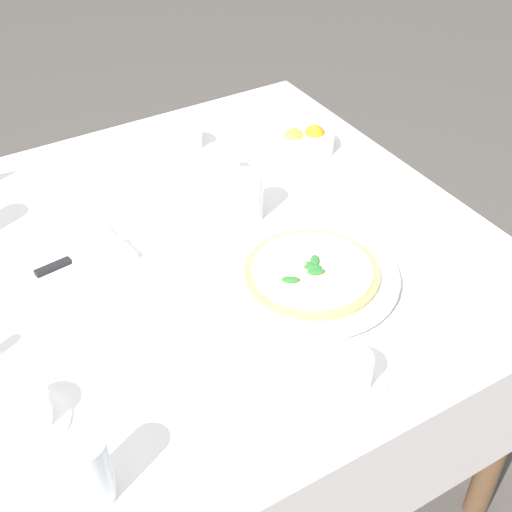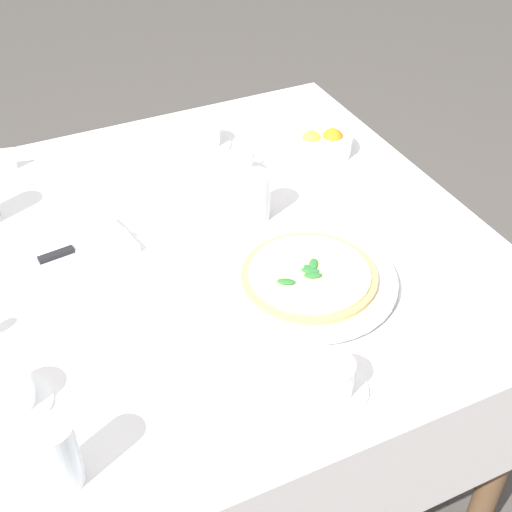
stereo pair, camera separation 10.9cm
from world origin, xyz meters
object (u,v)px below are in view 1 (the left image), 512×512
at_px(water_glass_far_left, 90,474).
at_px(napkin_folded, 76,263).
at_px(dinner_knife, 76,258).
at_px(pizza_plate, 312,277).
at_px(citrus_bowl, 305,141).
at_px(pizza, 312,271).
at_px(coffee_cup_back_corner, 27,411).
at_px(coffee_cup_left_edge, 187,139).
at_px(coffee_cup_right_edge, 224,171).
at_px(coffee_cup_near_left, 350,372).
at_px(water_glass_far_right, 247,199).

distance_m(water_glass_far_left, napkin_folded, 0.55).
distance_m(water_glass_far_left, dinner_knife, 0.55).
relative_size(pizza_plate, napkin_folded, 1.47).
bearing_deg(citrus_bowl, pizza_plate, -122.46).
xyz_separation_m(pizza, water_glass_far_left, (-0.55, -0.23, 0.03)).
bearing_deg(coffee_cup_back_corner, napkin_folded, 59.50).
relative_size(pizza, citrus_bowl, 1.82).
bearing_deg(pizza_plate, water_glass_far_left, -156.93).
relative_size(coffee_cup_left_edge, citrus_bowl, 0.87).
bearing_deg(napkin_folded, coffee_cup_right_edge, 6.02).
bearing_deg(pizza, napkin_folded, 144.01).
bearing_deg(coffee_cup_back_corner, coffee_cup_left_edge, 46.69).
bearing_deg(coffee_cup_left_edge, napkin_folded, -142.98).
height_order(coffee_cup_right_edge, coffee_cup_near_left, coffee_cup_near_left).
bearing_deg(napkin_folded, coffee_cup_left_edge, 25.89).
bearing_deg(water_glass_far_right, dinner_knife, 175.81).
xyz_separation_m(coffee_cup_back_corner, dinner_knife, (0.20, 0.34, -0.00)).
bearing_deg(coffee_cup_right_edge, coffee_cup_near_left, -100.82).
bearing_deg(water_glass_far_left, pizza, 23.07).
distance_m(pizza_plate, napkin_folded, 0.49).
height_order(coffee_cup_near_left, napkin_folded, coffee_cup_near_left).
height_order(pizza, coffee_cup_right_edge, coffee_cup_right_edge).
height_order(napkin_folded, dinner_knife, dinner_knife).
bearing_deg(dinner_knife, water_glass_far_right, -11.09).
relative_size(coffee_cup_near_left, citrus_bowl, 0.88).
relative_size(pizza_plate, water_glass_far_right, 3.19).
distance_m(pizza, water_glass_far_right, 0.26).
bearing_deg(coffee_cup_right_edge, dinner_knife, -162.79).
height_order(coffee_cup_near_left, coffee_cup_left_edge, coffee_cup_near_left).
height_order(water_glass_far_left, napkin_folded, water_glass_far_left).
distance_m(coffee_cup_right_edge, coffee_cup_back_corner, 0.78).
distance_m(coffee_cup_right_edge, water_glass_far_left, 0.87).
distance_m(pizza_plate, pizza, 0.01).
height_order(coffee_cup_right_edge, citrus_bowl, citrus_bowl).
relative_size(coffee_cup_left_edge, dinner_knife, 0.66).
xyz_separation_m(coffee_cup_right_edge, coffee_cup_near_left, (-0.13, -0.67, 0.00)).
distance_m(pizza, coffee_cup_left_edge, 0.60).
bearing_deg(coffee_cup_back_corner, coffee_cup_near_left, -22.34).
distance_m(napkin_folded, citrus_bowl, 0.69).
relative_size(coffee_cup_right_edge, coffee_cup_left_edge, 1.00).
height_order(coffee_cup_back_corner, water_glass_far_left, water_glass_far_left).
distance_m(pizza_plate, water_glass_far_right, 0.26).
height_order(coffee_cup_right_edge, napkin_folded, coffee_cup_right_edge).
relative_size(coffee_cup_near_left, coffee_cup_left_edge, 1.01).
relative_size(pizza, coffee_cup_right_edge, 2.10).
xyz_separation_m(pizza, napkin_folded, (-0.39, 0.29, -0.01)).
xyz_separation_m(water_glass_far_left, dinner_knife, (0.16, 0.52, -0.03)).
distance_m(coffee_cup_near_left, water_glass_far_left, 0.45).
xyz_separation_m(coffee_cup_left_edge, water_glass_far_left, (-0.57, -0.83, 0.03)).
distance_m(coffee_cup_near_left, napkin_folded, 0.62).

